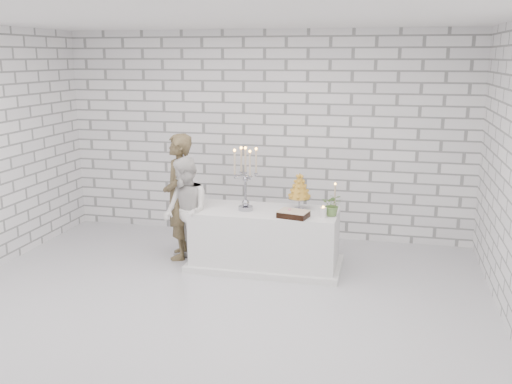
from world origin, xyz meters
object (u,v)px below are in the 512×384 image
Objects in this scene: candelabra at (246,179)px; croquembouche at (299,191)px; groom at (179,197)px; cake_table at (265,239)px; bride at (186,212)px.

croquembouche is at bearing 17.13° from candelabra.
groom is at bearing 169.85° from candelabra.
candelabra is (-0.24, -0.06, 0.78)m from cake_table.
cake_table is 1.09× the size of groom.
candelabra is at bearing 64.48° from groom.
cake_table is 1.28× the size of bride.
cake_table is 0.74m from croquembouche.
bride is at bearing 20.33° from groom.
candelabra is (0.76, 0.09, 0.45)m from bride.
croquembouche reaches higher than cake_table.
bride is (0.19, -0.26, -0.13)m from groom.
cake_table is 1.07m from bride.
croquembouche is at bearing 75.65° from groom.
croquembouche is (0.40, 0.14, 0.61)m from cake_table.
bride reaches higher than croquembouche.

